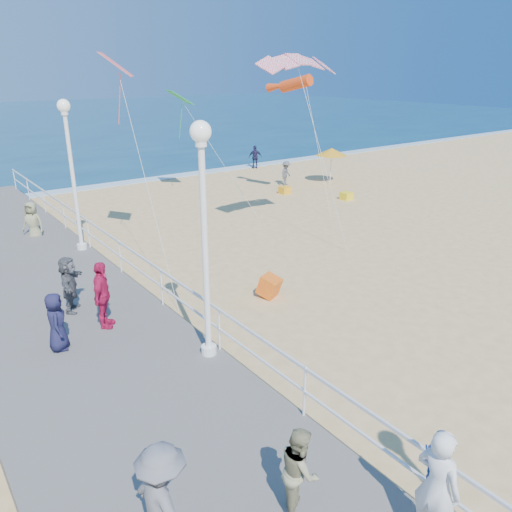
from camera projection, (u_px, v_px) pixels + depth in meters
ground at (363, 308)px, 14.83m from camera, size 160.00×160.00×0.00m
surf_line at (108, 185)px, 30.25m from camera, size 160.00×1.20×0.04m
boardwalk at (123, 394)px, 10.59m from camera, size 5.00×44.00×0.40m
railing at (219, 317)px, 11.58m from camera, size 0.05×42.00×0.55m
lamp_post_mid at (204, 220)px, 10.56m from camera, size 0.44×0.44×5.32m
lamp_post_far at (71, 161)px, 17.34m from camera, size 0.44×0.44×5.32m
woman_holding_toddler at (437, 488)px, 6.78m from camera, size 0.45×0.68×1.86m
toddler_held at (437, 456)px, 6.86m from camera, size 0.33×0.42×0.85m
spectator_1 at (300, 470)px, 7.33m from camera, size 0.86×0.90×1.47m
spectator_2 at (163, 504)px, 6.56m from camera, size 0.84×1.26×1.82m
spectator_3 at (102, 295)px, 12.62m from camera, size 0.95×1.11×1.78m
spectator_4 at (56, 322)px, 11.66m from camera, size 0.64×0.80×1.44m
spectator_5 at (69, 284)px, 13.51m from camera, size 1.10×1.51×1.58m
beach_walker_a at (286, 173)px, 30.06m from camera, size 1.09×0.89×1.47m
beach_walker_b at (255, 157)px, 35.17m from camera, size 1.01×0.77×1.59m
beach_walker_c at (33, 223)px, 19.85m from camera, size 1.01×1.01×1.77m
box_kite at (269, 288)px, 15.43m from camera, size 0.79×0.87×0.74m
beach_umbrella at (332, 152)px, 30.28m from camera, size 1.90×1.90×2.14m
beach_chair_left at (285, 190)px, 28.24m from camera, size 0.55×0.55×0.40m
beach_chair_right at (346, 196)px, 26.97m from camera, size 0.55×0.55×0.40m
kite_parafoil at (298, 59)px, 17.95m from camera, size 3.33×0.94×0.65m
kite_windsock at (296, 84)px, 24.35m from camera, size 1.06×2.99×1.15m
kite_diamond_pink at (116, 65)px, 16.23m from camera, size 1.45×1.54×0.76m
kite_diamond_green at (179, 97)px, 25.59m from camera, size 1.42×1.56×0.72m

